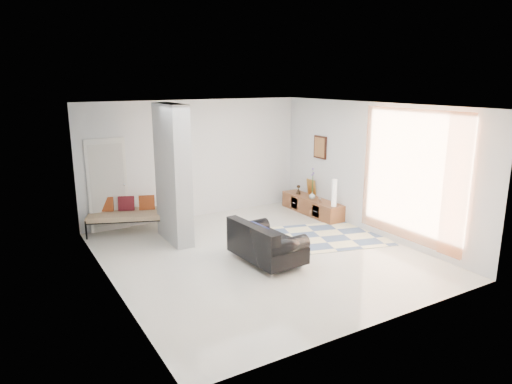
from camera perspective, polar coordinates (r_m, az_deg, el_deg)
floor at (r=8.78m, az=0.56°, el=-7.81°), size 6.00×6.00×0.00m
ceiling at (r=8.18m, az=0.60°, el=10.75°), size 6.00×6.00×0.00m
wall_back at (r=11.00m, az=-7.55°, el=4.08°), size 6.00×0.00×6.00m
wall_front at (r=6.09m, az=15.37°, el=-4.24°), size 6.00×0.00×6.00m
wall_left at (r=7.37m, az=-18.04°, el=-1.31°), size 0.00×6.00×6.00m
wall_right at (r=10.04m, az=14.15°, el=2.85°), size 0.00×6.00×6.00m
partition_column at (r=9.32m, az=-10.37°, el=2.22°), size 0.35×1.20×2.80m
hallway_door at (r=10.41m, az=-18.07°, el=0.82°), size 0.85×0.06×2.04m
curtain at (r=9.21m, az=18.81°, el=1.88°), size 0.00×2.55×2.55m
wall_art at (r=11.24m, az=8.02°, el=5.56°), size 0.04×0.45×0.55m
media_console at (r=11.41m, az=6.99°, el=-1.71°), size 0.45×1.97×0.80m
loveseat at (r=8.30m, az=1.03°, el=-6.47°), size 0.95×1.51×0.76m
daybed at (r=10.34m, az=-15.14°, el=-2.54°), size 2.09×1.45×0.77m
area_rug at (r=9.80m, az=8.02°, el=-5.58°), size 3.04×2.43×0.01m
cylinder_lamp at (r=10.63m, az=9.76°, el=-0.11°), size 0.12×0.12×0.63m
bronze_figurine at (r=11.70m, az=5.32°, el=0.31°), size 0.12×0.12×0.24m
vase at (r=11.26m, az=7.04°, el=-0.44°), size 0.18×0.18×0.17m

